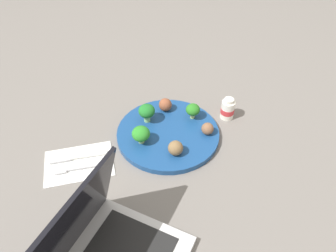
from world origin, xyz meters
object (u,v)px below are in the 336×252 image
(broccoli_floret_far_rim, at_px, (147,111))
(meatball_back_right, at_px, (165,105))
(fork, at_px, (76,168))
(yogurt_bottle, at_px, (228,109))
(broccoli_floret_mid_right, at_px, (141,134))
(napkin, at_px, (79,163))
(knife, at_px, (76,157))
(plate, at_px, (168,133))
(meatball_mid_right, at_px, (208,129))
(broccoli_floret_front_left, at_px, (193,110))
(meatball_front_left, at_px, (176,148))

(broccoli_floret_far_rim, relative_size, meatball_back_right, 1.45)
(fork, bearing_deg, yogurt_bottle, -170.55)
(broccoli_floret_mid_right, height_order, napkin, broccoli_floret_mid_right)
(broccoli_floret_mid_right, distance_m, knife, 0.18)
(yogurt_bottle, bearing_deg, broccoli_floret_mid_right, 9.05)
(yogurt_bottle, bearing_deg, broccoli_floret_far_rim, -8.38)
(meatball_back_right, xyz_separation_m, fork, (0.27, 0.14, -0.03))
(meatball_back_right, bearing_deg, broccoli_floret_mid_right, 47.80)
(knife, xyz_separation_m, yogurt_bottle, (-0.44, -0.04, 0.02))
(plate, relative_size, meatball_mid_right, 8.37)
(broccoli_floret_front_left, distance_m, meatball_front_left, 0.15)
(fork, height_order, knife, same)
(fork, xyz_separation_m, yogurt_bottle, (-0.44, -0.07, 0.02))
(meatball_mid_right, relative_size, yogurt_bottle, 0.50)
(meatball_front_left, relative_size, meatball_mid_right, 1.15)
(broccoli_floret_mid_right, distance_m, broccoli_floret_far_rim, 0.08)
(meatball_mid_right, distance_m, fork, 0.35)
(broccoli_floret_far_rim, relative_size, fork, 0.45)
(broccoli_floret_front_left, height_order, meatball_front_left, broccoli_floret_front_left)
(broccoli_floret_front_left, relative_size, napkin, 0.27)
(meatball_front_left, height_order, yogurt_bottle, yogurt_bottle)
(napkin, bearing_deg, broccoli_floret_front_left, -168.74)
(broccoli_floret_front_left, xyz_separation_m, broccoli_floret_far_rim, (0.13, -0.02, 0.01))
(broccoli_floret_mid_right, distance_m, meatball_back_right, 0.15)
(broccoli_floret_front_left, bearing_deg, napkin, 11.26)
(broccoli_floret_far_rim, bearing_deg, broccoli_floret_mid_right, 65.33)
(meatball_back_right, xyz_separation_m, yogurt_bottle, (-0.17, 0.07, -0.01))
(meatball_mid_right, bearing_deg, meatball_front_left, 23.15)
(broccoli_floret_mid_right, height_order, broccoli_floret_front_left, broccoli_floret_mid_right)
(broccoli_floret_front_left, xyz_separation_m, knife, (0.33, 0.05, -0.04))
(broccoli_floret_mid_right, relative_size, meatball_back_right, 1.29)
(broccoli_floret_far_rim, xyz_separation_m, yogurt_bottle, (-0.23, 0.03, -0.02))
(fork, distance_m, yogurt_bottle, 0.45)
(meatball_mid_right, relative_size, napkin, 0.20)
(broccoli_floret_far_rim, xyz_separation_m, meatball_back_right, (-0.06, -0.03, -0.02))
(broccoli_floret_mid_right, xyz_separation_m, fork, (0.18, 0.03, -0.04))
(broccoli_floret_far_rim, bearing_deg, meatball_front_left, 105.08)
(meatball_front_left, height_order, napkin, meatball_front_left)
(broccoli_floret_mid_right, height_order, fork, broccoli_floret_mid_right)
(broccoli_floret_mid_right, xyz_separation_m, napkin, (0.17, 0.01, -0.04))
(plate, distance_m, broccoli_floret_far_rim, 0.08)
(napkin, bearing_deg, fork, 63.04)
(fork, bearing_deg, plate, -169.13)
(broccoli_floret_mid_right, distance_m, napkin, 0.17)
(meatball_front_left, xyz_separation_m, napkin, (0.24, -0.05, -0.03))
(meatball_mid_right, bearing_deg, fork, 1.79)
(plate, xyz_separation_m, meatball_back_right, (-0.02, -0.09, 0.03))
(meatball_front_left, bearing_deg, broccoli_floret_front_left, -127.26)
(plate, height_order, knife, plate)
(plate, height_order, fork, plate)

